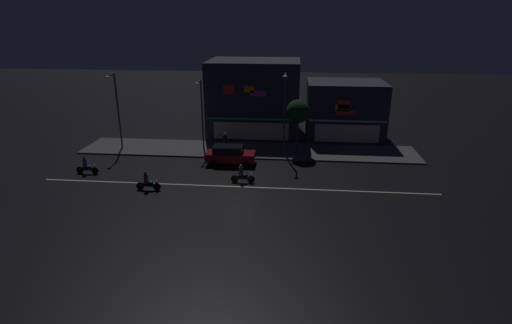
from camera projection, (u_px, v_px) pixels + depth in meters
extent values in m
plane|color=black|center=(235.00, 187.00, 30.94)|extent=(140.00, 140.00, 0.00)
cube|color=beige|center=(235.00, 187.00, 30.94)|extent=(30.82, 0.16, 0.01)
cube|color=#4C4C4F|center=(248.00, 150.00, 39.29)|extent=(32.44, 5.10, 0.14)
cube|color=#2D333D|center=(254.00, 98.00, 43.84)|extent=(9.66, 7.40, 8.07)
cube|color=#33E572|center=(251.00, 119.00, 40.75)|extent=(9.18, 0.24, 0.12)
cube|color=red|center=(229.00, 90.00, 40.01)|extent=(1.13, 0.08, 0.97)
cube|color=orange|center=(249.00, 89.00, 39.80)|extent=(1.07, 0.08, 0.69)
cube|color=#D83FD8|center=(258.00, 94.00, 39.87)|extent=(1.63, 0.08, 0.55)
cube|color=beige|center=(251.00, 131.00, 41.25)|extent=(7.73, 0.06, 1.80)
cube|color=#2D333D|center=(345.00, 110.00, 42.73)|extent=(8.02, 6.13, 6.02)
cube|color=white|center=(348.00, 121.00, 39.88)|extent=(7.62, 0.24, 0.12)
cube|color=red|center=(344.00, 105.00, 39.43)|extent=(1.17, 0.08, 0.87)
cube|color=yellow|center=(342.00, 108.00, 39.55)|extent=(1.35, 0.08, 0.64)
cube|color=red|center=(346.00, 112.00, 39.67)|extent=(1.84, 0.08, 0.57)
cube|color=beige|center=(347.00, 133.00, 40.38)|extent=(6.41, 0.06, 1.80)
cylinder|color=#47494C|center=(118.00, 111.00, 38.79)|extent=(0.16, 0.16, 7.28)
cube|color=#47494C|center=(111.00, 75.00, 36.94)|extent=(0.10, 1.40, 0.10)
ellipsoid|color=#F9E099|center=(107.00, 77.00, 36.31)|extent=(0.44, 0.32, 0.20)
cylinder|color=#47494C|center=(202.00, 114.00, 38.98)|extent=(0.16, 0.16, 6.65)
cube|color=#47494C|center=(199.00, 82.00, 37.23)|extent=(0.10, 1.40, 0.10)
ellipsoid|color=#F9E099|center=(197.00, 84.00, 36.60)|extent=(0.44, 0.32, 0.20)
cylinder|color=#47494C|center=(284.00, 114.00, 36.86)|extent=(0.16, 0.16, 7.57)
cube|color=#47494C|center=(285.00, 75.00, 34.96)|extent=(0.10, 1.40, 0.10)
ellipsoid|color=#F9E099|center=(285.00, 77.00, 34.33)|extent=(0.44, 0.32, 0.20)
cylinder|color=#232328|center=(225.00, 144.00, 38.02)|extent=(0.41, 0.41, 1.77)
sphere|color=tan|center=(225.00, 134.00, 37.68)|extent=(0.22, 0.22, 0.22)
cylinder|color=#473323|center=(297.00, 137.00, 37.86)|extent=(0.24, 0.24, 3.12)
sphere|color=#143819|center=(298.00, 111.00, 37.03)|extent=(2.17, 2.17, 2.17)
cube|color=maroon|center=(231.00, 156.00, 35.56)|extent=(4.30, 1.78, 0.76)
cube|color=black|center=(228.00, 149.00, 35.35)|extent=(2.58, 1.57, 0.60)
cube|color=#F9F2CC|center=(255.00, 154.00, 35.91)|extent=(0.08, 0.20, 0.12)
cube|color=#F9F2CC|center=(254.00, 158.00, 34.77)|extent=(0.08, 0.20, 0.12)
cylinder|color=black|center=(248.00, 158.00, 36.40)|extent=(0.62, 0.20, 0.62)
cylinder|color=black|center=(245.00, 164.00, 34.73)|extent=(0.62, 0.20, 0.62)
cylinder|color=black|center=(217.00, 157.00, 36.65)|extent=(0.62, 0.20, 0.62)
cylinder|color=black|center=(213.00, 163.00, 34.98)|extent=(0.62, 0.20, 0.62)
cylinder|color=black|center=(95.00, 170.00, 33.38)|extent=(0.60, 0.08, 0.60)
cylinder|color=black|center=(80.00, 170.00, 33.50)|extent=(0.60, 0.10, 0.60)
cube|color=black|center=(87.00, 169.00, 33.41)|extent=(1.30, 0.14, 0.20)
ellipsoid|color=#1E4CB2|center=(89.00, 167.00, 33.31)|extent=(0.44, 0.26, 0.24)
cube|color=black|center=(85.00, 167.00, 33.37)|extent=(0.56, 0.22, 0.10)
cylinder|color=slate|center=(93.00, 164.00, 33.20)|extent=(0.03, 0.60, 0.03)
sphere|color=white|center=(95.00, 165.00, 33.23)|extent=(0.14, 0.14, 0.14)
cylinder|color=#334766|center=(85.00, 163.00, 33.23)|extent=(0.32, 0.32, 0.70)
sphere|color=#333338|center=(84.00, 158.00, 33.08)|extent=(0.22, 0.22, 0.22)
cylinder|color=black|center=(251.00, 179.00, 31.56)|extent=(0.60, 0.08, 0.60)
cylinder|color=black|center=(235.00, 179.00, 31.67)|extent=(0.60, 0.10, 0.60)
cube|color=black|center=(243.00, 178.00, 31.58)|extent=(1.30, 0.14, 0.20)
ellipsoid|color=black|center=(245.00, 175.00, 31.49)|extent=(0.44, 0.26, 0.24)
cube|color=black|center=(240.00, 176.00, 31.55)|extent=(0.56, 0.22, 0.10)
cylinder|color=slate|center=(250.00, 173.00, 31.38)|extent=(0.03, 0.60, 0.03)
sphere|color=white|center=(251.00, 174.00, 31.40)|extent=(0.14, 0.14, 0.14)
cylinder|color=#232328|center=(241.00, 171.00, 31.41)|extent=(0.32, 0.32, 0.70)
sphere|color=#333338|center=(241.00, 166.00, 31.25)|extent=(0.22, 0.22, 0.22)
cylinder|color=black|center=(157.00, 187.00, 30.19)|extent=(0.60, 0.08, 0.60)
cylinder|color=black|center=(140.00, 186.00, 30.30)|extent=(0.60, 0.10, 0.60)
cube|color=black|center=(148.00, 185.00, 30.21)|extent=(1.30, 0.14, 0.20)
ellipsoid|color=#1E4CB2|center=(151.00, 183.00, 30.12)|extent=(0.44, 0.26, 0.24)
cube|color=black|center=(146.00, 183.00, 30.18)|extent=(0.56, 0.22, 0.10)
cylinder|color=slate|center=(156.00, 180.00, 30.00)|extent=(0.03, 0.60, 0.03)
sphere|color=white|center=(157.00, 181.00, 30.03)|extent=(0.14, 0.14, 0.14)
cylinder|color=brown|center=(146.00, 178.00, 30.04)|extent=(0.32, 0.32, 0.70)
sphere|color=#333338|center=(145.00, 173.00, 29.88)|extent=(0.22, 0.22, 0.22)
cone|color=orange|center=(242.00, 158.00, 36.45)|extent=(0.36, 0.36, 0.55)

